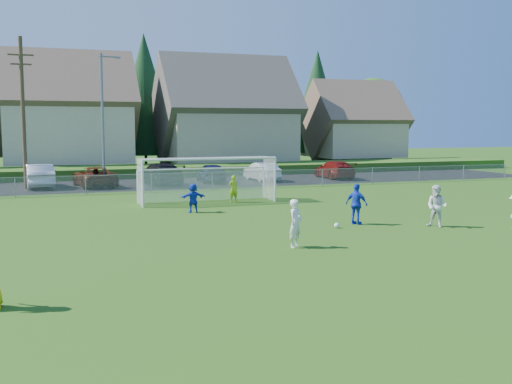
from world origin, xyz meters
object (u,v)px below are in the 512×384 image
player_blue_b (193,198)px  goalkeeper (233,189)px  car_c (94,177)px  car_b (39,176)px  soccer_goal (206,173)px  car_d (160,174)px  soccer_ball (337,225)px  car_g (334,170)px  car_e (211,173)px  player_white_b (437,206)px  player_blue_a (357,204)px  player_white_a (295,223)px  car_f (262,172)px

player_blue_b → goalkeeper: 4.27m
car_c → car_b: bearing=-17.9°
soccer_goal → car_d: bearing=92.9°
car_b → soccer_ball: bearing=114.5°
soccer_goal → car_g: bearing=39.3°
car_e → car_g: 10.17m
player_white_b → car_g: bearing=131.8°
player_blue_a → goalkeeper: player_blue_a is taller
car_c → soccer_goal: soccer_goal is taller
player_white_a → soccer_goal: (0.33, 12.99, 0.79)m
car_e → player_white_b: bearing=103.4°
player_white_a → car_b: player_white_a is taller
car_e → goalkeeper: bearing=84.9°
player_blue_a → car_e: bearing=-28.7°
player_white_b → car_g: (6.73, 22.28, -0.17)m
player_white_a → player_blue_b: 9.51m
car_b → car_f: (16.03, -0.34, -0.11)m
soccer_goal → player_white_a: bearing=-91.5°
player_blue_b → car_e: bearing=-114.4°
car_b → car_c: 3.63m
car_e → player_white_a: bearing=85.9°
car_b → car_g: (22.22, -0.33, -0.10)m
car_e → soccer_goal: size_ratio=0.56×
player_white_b → player_blue_b: size_ratio=1.24×
car_c → car_g: size_ratio=1.03×
player_blue_b → car_b: bearing=-70.5°
goalkeeper → car_c: (-6.45, 11.34, -0.05)m
car_g → car_f: bearing=3.8°
player_blue_a → car_e: 20.61m
soccer_ball → soccer_goal: bearing=105.9°
player_blue_a → car_e: (-0.67, 20.59, -0.16)m
player_blue_b → player_white_b: bearing=132.6°
player_white_a → goalkeeper: bearing=44.8°
soccer_ball → soccer_goal: size_ratio=0.03×
soccer_goal → car_b: bearing=127.1°
car_d → soccer_goal: size_ratio=0.73×
car_e → soccer_goal: (-3.40, -11.18, 0.91)m
car_d → car_g: car_d is taller
car_e → soccer_goal: bearing=77.8°
soccer_ball → player_white_a: 4.44m
player_blue_a → player_white_a: bearing=98.6°
player_blue_b → car_f: 17.23m
player_blue_a → player_blue_b: size_ratio=1.23×
player_white_a → goalkeeper: (1.71, 12.45, -0.09)m
soccer_ball → car_d: car_d is taller
goalkeeper → soccer_goal: soccer_goal is taller
player_blue_b → soccer_ball: bearing=119.5°
player_white_b → car_d: size_ratio=0.32×
goalkeeper → car_e: goalkeeper is taller
player_white_a → car_b: size_ratio=0.34×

